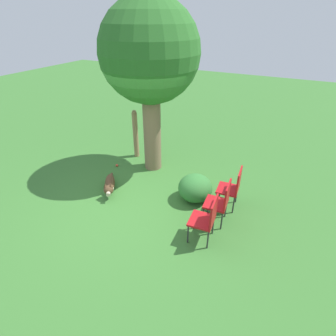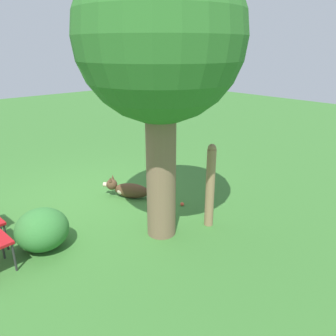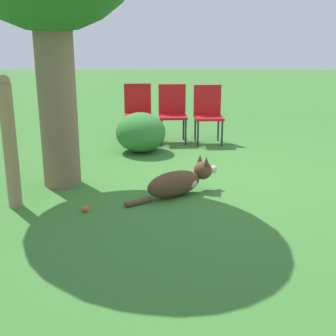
% 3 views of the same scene
% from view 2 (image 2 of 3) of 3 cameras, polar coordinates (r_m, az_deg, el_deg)
% --- Properties ---
extents(ground_plane, '(30.00, 30.00, 0.00)m').
position_cam_2_polar(ground_plane, '(6.18, -13.15, -6.32)').
color(ground_plane, '#38702D').
extents(oak_tree, '(2.21, 2.21, 3.95)m').
position_cam_2_polar(oak_tree, '(4.44, -1.39, 21.11)').
color(oak_tree, '#7A6047').
rests_on(oak_tree, ground_plane).
extents(dog, '(0.74, 1.02, 0.41)m').
position_cam_2_polar(dog, '(6.32, -7.10, -3.75)').
color(dog, '#513823').
rests_on(dog, ground_plane).
extents(fence_post, '(0.14, 0.14, 1.36)m').
position_cam_2_polar(fence_post, '(5.15, 7.36, -3.06)').
color(fence_post, '#937551').
rests_on(fence_post, ground_plane).
extents(tennis_ball, '(0.07, 0.07, 0.07)m').
position_cam_2_polar(tennis_ball, '(5.99, 2.48, -6.30)').
color(tennis_ball, '#E54C33').
rests_on(tennis_ball, ground_plane).
extents(low_shrub, '(0.74, 0.74, 0.59)m').
position_cam_2_polar(low_shrub, '(5.03, -21.07, -9.94)').
color(low_shrub, '#337533').
rests_on(low_shrub, ground_plane).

